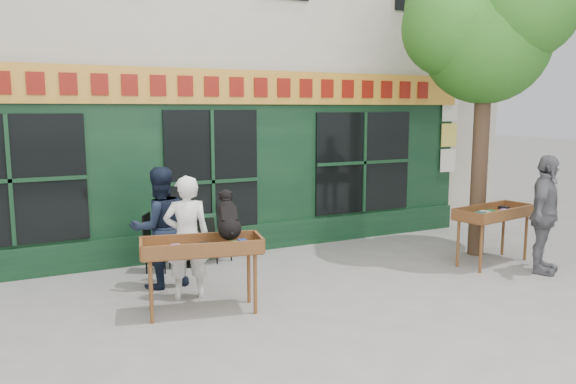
{
  "coord_description": "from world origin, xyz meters",
  "views": [
    {
      "loc": [
        -3.21,
        -7.05,
        2.63
      ],
      "look_at": [
        0.58,
        0.5,
        1.37
      ],
      "focal_mm": 35.0,
      "sensor_mm": 36.0,
      "label": 1
    }
  ],
  "objects_px": {
    "book_cart_center": "(202,251)",
    "woman": "(187,237)",
    "book_cart_right": "(494,216)",
    "bistro_table": "(189,234)",
    "man_right": "(545,214)",
    "dog": "(228,213)",
    "man_left": "(160,228)"
  },
  "relations": [
    {
      "from": "book_cart_center",
      "to": "woman",
      "type": "xyz_separation_m",
      "value": [
        -0.0,
        0.65,
        0.04
      ]
    },
    {
      "from": "book_cart_right",
      "to": "bistro_table",
      "type": "distance_m",
      "value": 5.17
    },
    {
      "from": "book_cart_right",
      "to": "man_right",
      "type": "xyz_separation_m",
      "value": [
        0.3,
        -0.75,
        0.13
      ]
    },
    {
      "from": "bistro_table",
      "to": "book_cart_center",
      "type": "bearing_deg",
      "value": -102.33
    },
    {
      "from": "dog",
      "to": "bistro_table",
      "type": "relative_size",
      "value": 0.79
    },
    {
      "from": "book_cart_right",
      "to": "man_left",
      "type": "xyz_separation_m",
      "value": [
        -5.37,
        1.3,
        0.07
      ]
    },
    {
      "from": "man_right",
      "to": "man_left",
      "type": "relative_size",
      "value": 1.07
    },
    {
      "from": "dog",
      "to": "man_right",
      "type": "xyz_separation_m",
      "value": [
        5.1,
        -0.68,
        -0.34
      ]
    },
    {
      "from": "woman",
      "to": "book_cart_right",
      "type": "xyz_separation_m",
      "value": [
        5.15,
        -0.63,
        -0.04
      ]
    },
    {
      "from": "book_cart_center",
      "to": "book_cart_right",
      "type": "xyz_separation_m",
      "value": [
        5.15,
        0.02,
        0.0
      ]
    },
    {
      "from": "man_right",
      "to": "man_left",
      "type": "bearing_deg",
      "value": 130.2
    },
    {
      "from": "book_cart_right",
      "to": "man_left",
      "type": "relative_size",
      "value": 0.89
    },
    {
      "from": "book_cart_center",
      "to": "man_right",
      "type": "distance_m",
      "value": 5.5
    },
    {
      "from": "dog",
      "to": "man_left",
      "type": "xyz_separation_m",
      "value": [
        -0.57,
        1.37,
        -0.4
      ]
    },
    {
      "from": "dog",
      "to": "book_cart_center",
      "type": "bearing_deg",
      "value": -176.23
    },
    {
      "from": "woman",
      "to": "man_left",
      "type": "relative_size",
      "value": 0.96
    },
    {
      "from": "dog",
      "to": "woman",
      "type": "xyz_separation_m",
      "value": [
        -0.35,
        0.7,
        -0.43
      ]
    },
    {
      "from": "man_right",
      "to": "man_left",
      "type": "distance_m",
      "value": 6.02
    },
    {
      "from": "book_cart_center",
      "to": "man_left",
      "type": "bearing_deg",
      "value": 111.16
    },
    {
      "from": "woman",
      "to": "book_cart_right",
      "type": "distance_m",
      "value": 5.19
    },
    {
      "from": "woman",
      "to": "bistro_table",
      "type": "distance_m",
      "value": 1.67
    },
    {
      "from": "dog",
      "to": "bistro_table",
      "type": "height_order",
      "value": "dog"
    },
    {
      "from": "book_cart_center",
      "to": "man_right",
      "type": "xyz_separation_m",
      "value": [
        5.45,
        -0.73,
        0.13
      ]
    },
    {
      "from": "bistro_table",
      "to": "book_cart_right",
      "type": "bearing_deg",
      "value": -25.22
    },
    {
      "from": "book_cart_center",
      "to": "woman",
      "type": "bearing_deg",
      "value": 101.9
    },
    {
      "from": "woman",
      "to": "man_right",
      "type": "bearing_deg",
      "value": 177.7
    },
    {
      "from": "dog",
      "to": "man_left",
      "type": "bearing_deg",
      "value": 124.33
    },
    {
      "from": "book_cart_right",
      "to": "man_right",
      "type": "distance_m",
      "value": 0.82
    },
    {
      "from": "bistro_table",
      "to": "man_left",
      "type": "height_order",
      "value": "man_left"
    },
    {
      "from": "book_cart_right",
      "to": "book_cart_center",
      "type": "bearing_deg",
      "value": 170.31
    },
    {
      "from": "woman",
      "to": "book_cart_right",
      "type": "height_order",
      "value": "woman"
    },
    {
      "from": "book_cart_center",
      "to": "bistro_table",
      "type": "relative_size",
      "value": 2.1
    }
  ]
}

